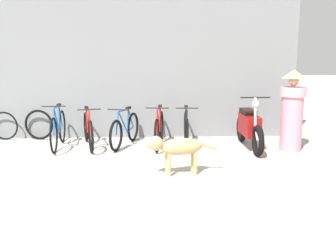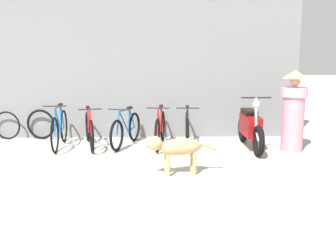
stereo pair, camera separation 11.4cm
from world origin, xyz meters
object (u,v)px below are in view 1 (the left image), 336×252
Objects in this scene: motorcycle at (249,127)px; bicycle_0 at (58,129)px; bicycle_2 at (125,130)px; bicycle_3 at (159,129)px; bicycle_4 at (186,129)px; spare_tire_left at (5,126)px; spare_tire_right at (39,125)px; person_in_robes at (292,109)px; bicycle_1 at (88,130)px; stray_dog at (177,147)px.

bicycle_0 is at bearing -94.38° from motorcycle.
bicycle_0 is at bearing -69.16° from bicycle_2.
bicycle_3 is 1.07× the size of bicycle_4.
spare_tire_left is (-4.06, 0.69, -0.03)m from bicycle_4.
motorcycle reaches higher than bicycle_4.
spare_tire_right reaches higher than spare_tire_left.
motorcycle is (2.56, -0.34, 0.10)m from bicycle_2.
person_in_robes is (2.65, -0.49, 0.48)m from bicycle_3.
bicycle_1 is 4.19m from person_in_robes.
motorcycle reaches higher than spare_tire_right.
bicycle_3 is 3.56m from spare_tire_left.
bicycle_4 is at bearing 101.55° from bicycle_3.
person_in_robes is at bearing -158.28° from stray_dog.
spare_tire_right is at bearing -54.03° from stray_dog.
bicycle_1 reaches higher than spare_tire_right.
bicycle_3 is 1.07× the size of person_in_robes.
bicycle_4 is 1.00× the size of person_in_robes.
motorcycle is (3.94, -0.26, 0.06)m from bicycle_0.
person_in_robes is 5.52m from spare_tire_right.
stray_dog is 0.74× the size of person_in_robes.
stray_dog is 4.65m from spare_tire_left.
bicycle_3 reaches higher than spare_tire_right.
bicycle_0 reaches higher than spare_tire_left.
motorcycle is 0.92m from person_in_robes.
bicycle_1 is 1.45m from spare_tire_right.
spare_tire_right is (-2.95, 2.77, -0.11)m from stray_dog.
bicycle_0 is 1.00× the size of bicycle_1.
spare_tire_right is (-0.62, 0.79, -0.04)m from bicycle_0.
bicycle_0 reaches higher than bicycle_2.
spare_tire_left is (-3.72, 2.78, -0.13)m from stray_dog.
person_in_robes is (3.37, -0.53, 0.50)m from bicycle_2.
bicycle_3 is at bearing -15.18° from spare_tire_right.
stray_dog is at bearing 13.16° from bicycle_3.
bicycle_4 is at bearing 88.92° from bicycle_0.
bicycle_2 is at bearing 34.97° from person_in_robes.
bicycle_4 is 1.35× the size of stray_dog.
bicycle_0 is at bearing -51.91° from spare_tire_right.
bicycle_0 is 1.00m from spare_tire_right.
person_in_robes is at bearing -12.91° from spare_tire_right.
spare_tire_right is at bearing -92.13° from bicycle_2.
stray_dog is (0.96, -2.07, 0.11)m from bicycle_2.
bicycle_0 is at bearing -101.67° from bicycle_1.
bicycle_4 is 1.32m from motorcycle.
bicycle_0 is 3.06m from stray_dog.
spare_tire_left is 0.77m from spare_tire_right.
bicycle_2 is 0.83× the size of motorcycle.
motorcycle is 5.43m from spare_tire_left.
spare_tire_right reaches higher than stray_dog.
bicycle_2 is 0.72m from bicycle_3.
bicycle_0 is 2.10m from bicycle_3.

